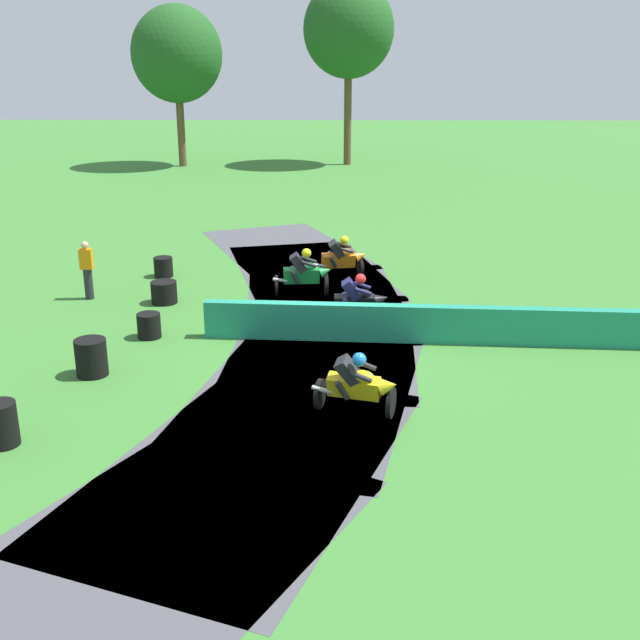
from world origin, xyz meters
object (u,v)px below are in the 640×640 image
(motorcycle_fourth_orange, at_px, (341,258))
(track_marshal, at_px, (87,270))
(tire_stack_extra_a, at_px, (163,267))
(motorcycle_chase_black, at_px, (357,301))
(tire_stack_mid_b, at_px, (149,326))
(motorcycle_trailing_green, at_px, (304,273))
(tire_stack_mid_a, at_px, (91,357))
(motorcycle_lead_yellow, at_px, (358,384))
(tire_stack_near, at_px, (1,424))
(tire_stack_far, at_px, (164,292))

(motorcycle_fourth_orange, relative_size, track_marshal, 1.05)
(tire_stack_extra_a, distance_m, track_marshal, 2.82)
(track_marshal, bearing_deg, motorcycle_fourth_orange, 16.36)
(motorcycle_chase_black, distance_m, tire_stack_mid_b, 5.12)
(motorcycle_trailing_green, bearing_deg, tire_stack_mid_a, -127.31)
(motorcycle_fourth_orange, xyz_separation_m, tire_stack_mid_a, (-5.38, -7.41, -0.25))
(tire_stack_extra_a, xyz_separation_m, track_marshal, (-1.61, -2.26, 0.52))
(tire_stack_mid_b, bearing_deg, motorcycle_lead_yellow, -40.50)
(motorcycle_chase_black, distance_m, motorcycle_fourth_orange, 4.23)
(motorcycle_lead_yellow, distance_m, tire_stack_mid_b, 6.42)
(tire_stack_extra_a, bearing_deg, track_marshal, -125.47)
(tire_stack_mid_b, distance_m, track_marshal, 3.88)
(tire_stack_near, bearing_deg, motorcycle_chase_black, 44.55)
(motorcycle_chase_black, height_order, motorcycle_fourth_orange, motorcycle_chase_black)
(tire_stack_mid_b, bearing_deg, motorcycle_chase_black, 10.04)
(tire_stack_mid_b, bearing_deg, track_marshal, 127.50)
(motorcycle_fourth_orange, bearing_deg, tire_stack_far, -153.63)
(motorcycle_fourth_orange, relative_size, tire_stack_far, 2.42)
(motorcycle_lead_yellow, height_order, motorcycle_trailing_green, motorcycle_trailing_green)
(tire_stack_near, bearing_deg, tire_stack_extra_a, 86.51)
(tire_stack_far, bearing_deg, motorcycle_chase_black, -19.17)
(motorcycle_chase_black, relative_size, motorcycle_trailing_green, 1.00)
(motorcycle_lead_yellow, distance_m, motorcycle_chase_black, 5.05)
(tire_stack_extra_a, bearing_deg, motorcycle_fourth_orange, -2.12)
(tire_stack_mid_a, distance_m, tire_stack_mid_b, 2.41)
(tire_stack_mid_a, distance_m, tire_stack_extra_a, 7.61)
(motorcycle_trailing_green, distance_m, tire_stack_extra_a, 4.77)
(tire_stack_near, bearing_deg, motorcycle_lead_yellow, 11.42)
(motorcycle_fourth_orange, relative_size, tire_stack_mid_a, 2.13)
(tire_stack_far, height_order, tire_stack_extra_a, same)
(motorcycle_chase_black, distance_m, motorcycle_trailing_green, 2.86)
(motorcycle_chase_black, xyz_separation_m, tire_stack_near, (-6.41, -6.31, -0.26))
(motorcycle_chase_black, xyz_separation_m, tire_stack_mid_b, (-5.03, -0.89, -0.36))
(motorcycle_trailing_green, height_order, tire_stack_near, motorcycle_trailing_green)
(tire_stack_mid_a, height_order, tire_stack_mid_b, tire_stack_mid_a)
(motorcycle_fourth_orange, xyz_separation_m, track_marshal, (-7.01, -2.06, 0.17))
(motorcycle_fourth_orange, bearing_deg, tire_stack_mid_a, -125.98)
(motorcycle_chase_black, xyz_separation_m, track_marshal, (-7.37, 2.16, 0.16))
(motorcycle_fourth_orange, distance_m, tire_stack_mid_a, 9.16)
(tire_stack_far, bearing_deg, motorcycle_lead_yellow, -53.62)
(motorcycle_chase_black, relative_size, tire_stack_far, 2.38)
(tire_stack_far, height_order, track_marshal, track_marshal)
(motorcycle_lead_yellow, relative_size, tire_stack_near, 2.11)
(motorcycle_trailing_green, relative_size, tire_stack_mid_a, 2.10)
(motorcycle_chase_black, height_order, tire_stack_near, motorcycle_chase_black)
(motorcycle_chase_black, xyz_separation_m, tire_stack_mid_a, (-5.74, -3.19, -0.26))
(motorcycle_fourth_orange, relative_size, tire_stack_extra_a, 2.85)
(motorcycle_lead_yellow, distance_m, track_marshal, 10.20)
(tire_stack_mid_a, bearing_deg, track_marshal, 106.92)
(tire_stack_mid_b, relative_size, tire_stack_far, 0.85)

